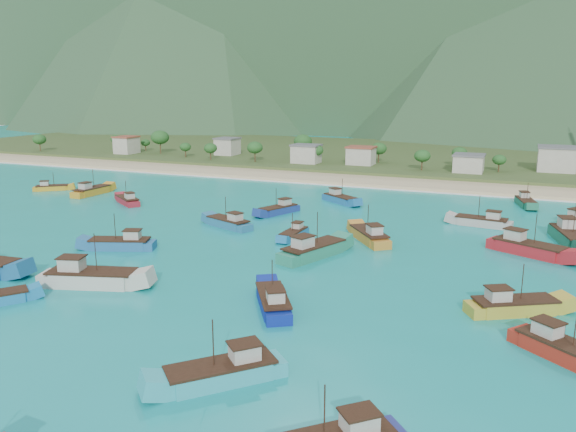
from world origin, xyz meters
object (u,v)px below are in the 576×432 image
at_px(boat_5, 564,352).
at_px(boat_23, 482,222).
at_px(boat_16, 128,201).
at_px(boat_26, 273,303).
at_px(boat_20, 369,237).
at_px(boat_4, 92,191).
at_px(boat_19, 340,199).
at_px(boat_2, 90,279).
at_px(boat_15, 528,249).
at_px(boat_8, 223,374).
at_px(boat_21, 294,234).
at_px(boat_13, 313,251).
at_px(boat_9, 525,203).
at_px(boat_14, 121,245).
at_px(boat_1, 570,237).
at_px(boat_6, 229,224).
at_px(boat_29, 513,307).
at_px(boat_11, 52,188).
at_px(boat_12, 279,210).

distance_m(boat_5, boat_23, 54.94).
height_order(boat_16, boat_26, boat_26).
relative_size(boat_16, boat_20, 0.86).
distance_m(boat_4, boat_19, 61.37).
bearing_deg(boat_16, boat_2, -112.03).
relative_size(boat_15, boat_16, 1.32).
height_order(boat_15, boat_19, boat_15).
relative_size(boat_5, boat_8, 1.01).
bearing_deg(boat_21, boat_8, 107.05).
bearing_deg(boat_13, boat_9, 82.42).
xyz_separation_m(boat_13, boat_15, (30.86, 14.62, -0.05)).
bearing_deg(boat_14, boat_1, -85.14).
height_order(boat_5, boat_8, boat_8).
relative_size(boat_19, boat_20, 0.92).
relative_size(boat_13, boat_19, 1.30).
height_order(boat_4, boat_6, boat_4).
bearing_deg(boat_4, boat_21, -15.84).
height_order(boat_19, boat_26, boat_26).
relative_size(boat_13, boat_20, 1.19).
bearing_deg(boat_16, boat_1, -54.16).
bearing_deg(boat_20, boat_13, -151.56).
xyz_separation_m(boat_8, boat_23, (16.98, 70.40, -0.06)).
xyz_separation_m(boat_21, boat_29, (36.66, -21.91, 0.27)).
height_order(boat_13, boat_14, boat_13).
relative_size(boat_1, boat_19, 1.34).
bearing_deg(boat_14, boat_21, -73.06).
bearing_deg(boat_26, boat_11, 117.49).
relative_size(boat_4, boat_19, 1.11).
relative_size(boat_8, boat_12, 1.00).
relative_size(boat_8, boat_29, 0.94).
bearing_deg(boat_6, boat_2, -160.80).
xyz_separation_m(boat_2, boat_13, (22.83, 23.71, -0.03)).
bearing_deg(boat_26, boat_21, 75.91).
xyz_separation_m(boat_11, boat_16, (29.27, -6.43, 0.11)).
distance_m(boat_16, boat_23, 76.76).
bearing_deg(boat_29, boat_5, -5.11).
height_order(boat_4, boat_5, boat_4).
bearing_deg(boat_16, boat_4, 104.29).
xyz_separation_m(boat_8, boat_13, (-5.87, 38.88, 0.17)).
xyz_separation_m(boat_12, boat_23, (40.37, 4.86, 0.07)).
bearing_deg(boat_13, boat_12, 144.47).
relative_size(boat_6, boat_26, 1.03).
xyz_separation_m(boat_4, boat_8, (74.67, -67.06, -0.02)).
bearing_deg(boat_9, boat_4, 2.28).
distance_m(boat_6, boat_19, 33.18).
bearing_deg(boat_15, boat_13, -38.66).
bearing_deg(boat_1, boat_2, 24.84).
height_order(boat_1, boat_15, boat_1).
distance_m(boat_5, boat_13, 40.83).
bearing_deg(boat_26, boat_1, 21.11).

